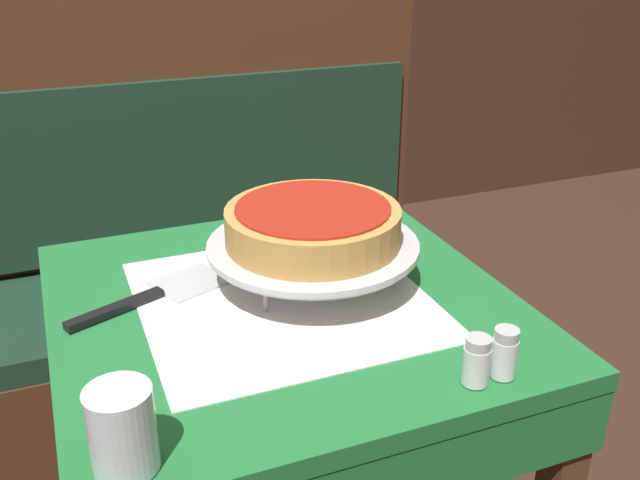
# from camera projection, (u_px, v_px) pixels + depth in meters

# --- Properties ---
(dining_table_front) EXTENTS (0.70, 0.70, 0.76)m
(dining_table_front) POSITION_uv_depth(u_px,v_px,m) (284.00, 353.00, 1.16)
(dining_table_front) COLOR #1E6B33
(dining_table_front) RESTS_ON ground_plane
(dining_table_rear) EXTENTS (0.63, 0.63, 0.76)m
(dining_table_rear) POSITION_uv_depth(u_px,v_px,m) (154.00, 132.00, 2.46)
(dining_table_rear) COLOR beige
(dining_table_rear) RESTS_ON ground_plane
(booth_bench) EXTENTS (1.71, 0.48, 1.18)m
(booth_bench) POSITION_uv_depth(u_px,v_px,m) (126.00, 334.00, 1.81)
(booth_bench) COLOR #4C2819
(booth_bench) RESTS_ON ground_plane
(pizza_pan_stand) EXTENTS (0.34, 0.34, 0.07)m
(pizza_pan_stand) POSITION_uv_depth(u_px,v_px,m) (313.00, 248.00, 1.14)
(pizza_pan_stand) COLOR #ADADB2
(pizza_pan_stand) RESTS_ON dining_table_front
(deep_dish_pizza) EXTENTS (0.28, 0.28, 0.06)m
(deep_dish_pizza) POSITION_uv_depth(u_px,v_px,m) (313.00, 224.00, 1.12)
(deep_dish_pizza) COLOR #C68E47
(deep_dish_pizza) RESTS_ON pizza_pan_stand
(pizza_server) EXTENTS (0.27, 0.15, 0.01)m
(pizza_server) POSITION_uv_depth(u_px,v_px,m) (155.00, 295.00, 1.12)
(pizza_server) COLOR #BCBCC1
(pizza_server) RESTS_ON dining_table_front
(water_glass_near) EXTENTS (0.07, 0.07, 0.10)m
(water_glass_near) POSITION_uv_depth(u_px,v_px,m) (122.00, 430.00, 0.76)
(water_glass_near) COLOR silver
(water_glass_near) RESTS_ON dining_table_front
(salt_shaker) EXTENTS (0.04, 0.04, 0.07)m
(salt_shaker) POSITION_uv_depth(u_px,v_px,m) (476.00, 361.00, 0.90)
(salt_shaker) COLOR silver
(salt_shaker) RESTS_ON dining_table_front
(pepper_shaker) EXTENTS (0.03, 0.03, 0.07)m
(pepper_shaker) POSITION_uv_depth(u_px,v_px,m) (504.00, 353.00, 0.92)
(pepper_shaker) COLOR silver
(pepper_shaker) RESTS_ON dining_table_front
(condiment_caddy) EXTENTS (0.14, 0.14, 0.18)m
(condiment_caddy) POSITION_uv_depth(u_px,v_px,m) (157.00, 78.00, 2.43)
(condiment_caddy) COLOR black
(condiment_caddy) RESTS_ON dining_table_rear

